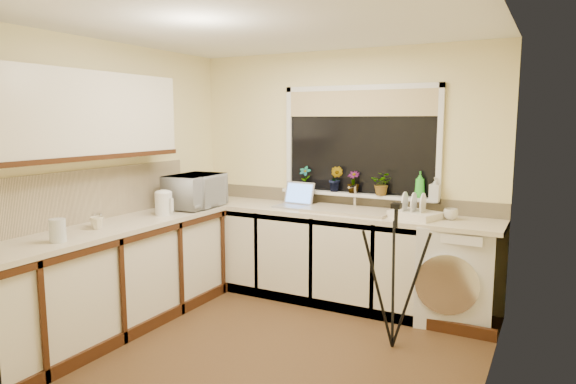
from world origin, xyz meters
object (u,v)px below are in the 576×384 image
at_px(dish_rack, 416,215).
at_px(cup_back, 451,214).
at_px(glass_jug, 58,230).
at_px(plant_a, 305,178).
at_px(plant_d, 382,184).
at_px(soap_bottle_green, 420,184).
at_px(washing_machine, 454,272).
at_px(microwave, 195,191).
at_px(plant_c, 353,182).
at_px(steel_jar, 97,220).
at_px(soap_bottle_clear, 435,188).
at_px(plant_b, 336,179).
at_px(laptop, 295,200).
at_px(kettle, 164,204).
at_px(cup_left, 97,223).
at_px(tripod, 394,276).

xyz_separation_m(dish_rack, cup_back, (0.29, 0.07, 0.02)).
relative_size(glass_jug, plant_a, 0.69).
distance_m(plant_d, soap_bottle_green, 0.35).
bearing_deg(washing_machine, microwave, -176.72).
bearing_deg(plant_c, cup_back, -9.53).
distance_m(steel_jar, soap_bottle_green, 2.86).
bearing_deg(plant_c, soap_bottle_clear, 0.37).
xyz_separation_m(steel_jar, soap_bottle_green, (2.18, 1.83, 0.22)).
relative_size(steel_jar, plant_b, 0.44).
distance_m(dish_rack, plant_c, 0.75).
xyz_separation_m(washing_machine, soap_bottle_green, (-0.37, 0.20, 0.73)).
bearing_deg(laptop, plant_a, 92.64).
height_order(steel_jar, cup_back, steel_jar).
bearing_deg(glass_jug, plant_c, 59.70).
bearing_deg(soap_bottle_clear, plant_c, -179.63).
distance_m(steel_jar, microwave, 1.13).
bearing_deg(plant_d, steel_jar, -135.58).
bearing_deg(steel_jar, cup_back, 33.45).
distance_m(microwave, plant_b, 1.41).
distance_m(dish_rack, soap_bottle_clear, 0.34).
xyz_separation_m(kettle, steel_jar, (-0.14, -0.65, -0.05)).
xyz_separation_m(glass_jug, steel_jar, (-0.18, 0.51, -0.03)).
distance_m(plant_a, cup_back, 1.53).
distance_m(laptop, steel_jar, 1.90).
relative_size(plant_a, cup_left, 2.24).
relative_size(laptop, tripod, 0.31).
bearing_deg(laptop, cup_back, 5.82).
relative_size(plant_a, cup_back, 1.95).
bearing_deg(dish_rack, cup_left, -122.63).
relative_size(laptop, glass_jug, 2.10).
xyz_separation_m(kettle, plant_b, (1.21, 1.17, 0.18)).
bearing_deg(plant_d, microwave, -158.14).
xyz_separation_m(laptop, plant_b, (0.35, 0.20, 0.22)).
relative_size(steel_jar, soap_bottle_green, 0.47).
height_order(kettle, cup_back, kettle).
relative_size(tripod, cup_left, 10.54).
height_order(tripod, microwave, microwave).
bearing_deg(tripod, kettle, -163.00).
distance_m(dish_rack, plant_a, 1.26).
xyz_separation_m(steel_jar, cup_left, (0.08, -0.07, -0.01)).
height_order(microwave, cup_left, microwave).
bearing_deg(tripod, plant_d, 124.85).
relative_size(washing_machine, laptop, 2.49).
bearing_deg(plant_b, dish_rack, -15.03).
xyz_separation_m(plant_b, plant_c, (0.19, -0.00, -0.02)).
bearing_deg(laptop, cup_left, -113.88).
height_order(dish_rack, plant_a, plant_a).
height_order(washing_machine, steel_jar, steel_jar).
xyz_separation_m(laptop, plant_d, (0.84, 0.18, 0.20)).
bearing_deg(washing_machine, cup_back, 148.09).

